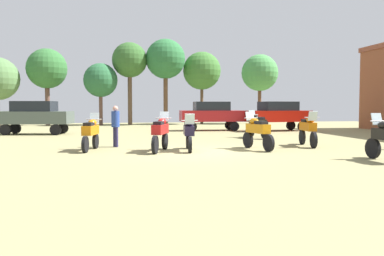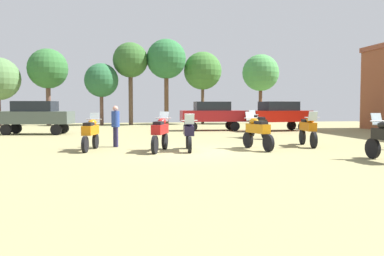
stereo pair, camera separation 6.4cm
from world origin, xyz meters
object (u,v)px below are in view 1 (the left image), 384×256
object	(u,v)px
car_2	(35,115)
motorcycle_4	(257,124)
tree_5	(47,69)
motorcycle_2	(91,132)
motorcycle_8	(160,132)
car_3	(278,114)
person_1	(116,123)
motorcycle_9	(308,129)
tree_8	(130,61)
tree_1	(202,71)
tree_3	(260,73)
car_1	(211,114)
tree_2	(165,59)
tree_6	(100,80)
motorcycle_11	(257,131)
motorcycle_5	(189,132)

from	to	relation	value
car_2	motorcycle_4	bearing A→B (deg)	-103.51
motorcycle_4	tree_5	bearing A→B (deg)	118.48
motorcycle_2	motorcycle_8	distance (m)	2.74
car_3	person_1	size ratio (longest dim) A/B	2.62
motorcycle_9	tree_8	xyz separation A→B (m)	(-7.52, 20.29, 4.95)
tree_8	motorcycle_2	bearing A→B (deg)	-94.18
motorcycle_4	car_3	bearing A→B (deg)	47.48
tree_1	motorcycle_2	bearing A→B (deg)	-110.99
tree_5	tree_3	bearing A→B (deg)	1.27
motorcycle_2	motorcycle_9	size ratio (longest dim) A/B	0.92
car_1	tree_5	size ratio (longest dim) A/B	0.65
tree_2	tree_8	distance (m)	3.19
tree_3	tree_5	xyz separation A→B (m)	(-19.31, -0.43, 0.08)
tree_6	tree_5	bearing A→B (deg)	172.49
motorcycle_2	motorcycle_11	xyz separation A→B (m)	(6.49, -0.65, 0.02)
person_1	tree_3	world-z (taller)	tree_3
tree_2	tree_3	world-z (taller)	tree_2
motorcycle_8	motorcycle_9	size ratio (longest dim) A/B	0.98
motorcycle_9	tree_1	size ratio (longest dim) A/B	0.34
motorcycle_5	car_1	xyz separation A→B (m)	(3.35, 12.20, 0.46)
motorcycle_8	motorcycle_4	bearing A→B (deg)	62.14
tree_2	tree_6	xyz separation A→B (m)	(-5.70, -0.30, -1.94)
motorcycle_4	tree_3	xyz separation A→B (m)	(5.49, 16.44, 4.08)
motorcycle_8	tree_1	world-z (taller)	tree_1
car_3	person_1	xyz separation A→B (m)	(-10.58, -9.15, -0.16)
motorcycle_11	tree_2	xyz separation A→B (m)	(-1.80, 21.12, 5.12)
motorcycle_2	car_2	xyz separation A→B (m)	(-4.18, 9.52, 0.46)
motorcycle_2	motorcycle_11	world-z (taller)	motorcycle_11
tree_3	car_1	bearing A→B (deg)	-124.49
motorcycle_8	person_1	size ratio (longest dim) A/B	1.27
tree_5	car_3	bearing A→B (deg)	-31.35
car_1	tree_5	world-z (taller)	tree_5
tree_5	car_2	bearing A→B (deg)	-82.83
motorcycle_2	tree_2	size ratio (longest dim) A/B	0.27
motorcycle_2	tree_1	size ratio (longest dim) A/B	0.31
car_2	car_3	size ratio (longest dim) A/B	0.99
tree_1	car_1	bearing A→B (deg)	-96.13
person_1	motorcycle_11	bearing A→B (deg)	-135.29
motorcycle_2	motorcycle_8	xyz separation A→B (m)	(2.64, -0.71, 0.03)
car_1	person_1	world-z (taller)	car_1
motorcycle_8	tree_6	distance (m)	21.44
car_1	tree_2	xyz separation A→B (m)	(-2.41, 8.91, 4.68)
motorcycle_4	tree_5	xyz separation A→B (m)	(-13.82, 16.01, 4.16)
motorcycle_9	car_3	distance (m)	10.38
car_3	tree_5	distance (m)	20.34
tree_2	car_3	bearing A→B (deg)	-56.07
motorcycle_8	motorcycle_9	bearing A→B (deg)	26.58
car_1	tree_6	distance (m)	12.14
motorcycle_9	tree_8	size ratio (longest dim) A/B	0.31
motorcycle_2	motorcycle_5	bearing A→B (deg)	0.34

